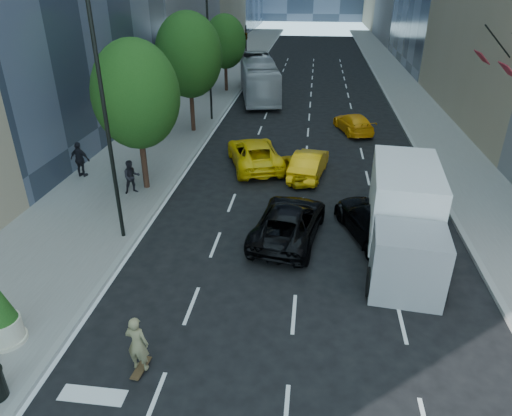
# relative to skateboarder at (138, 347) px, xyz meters

# --- Properties ---
(ground) EXTENTS (160.00, 160.00, 0.00)m
(ground) POSITION_rel_skateboarder_xyz_m (3.20, 3.00, -0.89)
(ground) COLOR black
(ground) RESTS_ON ground
(sidewalk_left) EXTENTS (6.00, 120.00, 0.15)m
(sidewalk_left) POSITION_rel_skateboarder_xyz_m (-5.80, 33.00, -0.82)
(sidewalk_left) COLOR slate
(sidewalk_left) RESTS_ON ground
(sidewalk_right) EXTENTS (4.00, 120.00, 0.15)m
(sidewalk_right) POSITION_rel_skateboarder_xyz_m (13.20, 33.00, -0.82)
(sidewalk_right) COLOR slate
(sidewalk_right) RESTS_ON ground
(lamp_near) EXTENTS (2.13, 0.22, 10.00)m
(lamp_near) POSITION_rel_skateboarder_xyz_m (-3.12, 7.00, 4.92)
(lamp_near) COLOR black
(lamp_near) RESTS_ON sidewalk_left
(lamp_far) EXTENTS (2.13, 0.22, 10.00)m
(lamp_far) POSITION_rel_skateboarder_xyz_m (-3.12, 25.00, 4.92)
(lamp_far) COLOR black
(lamp_far) RESTS_ON sidewalk_left
(tree_near) EXTENTS (4.20, 4.20, 7.46)m
(tree_near) POSITION_rel_skateboarder_xyz_m (-4.00, 12.00, 4.08)
(tree_near) COLOR black
(tree_near) RESTS_ON sidewalk_left
(tree_mid) EXTENTS (4.50, 4.50, 7.99)m
(tree_mid) POSITION_rel_skateboarder_xyz_m (-4.00, 22.00, 4.42)
(tree_mid) COLOR black
(tree_mid) RESTS_ON sidewalk_left
(tree_far) EXTENTS (3.90, 3.90, 6.92)m
(tree_far) POSITION_rel_skateboarder_xyz_m (-4.00, 35.00, 3.73)
(tree_far) COLOR black
(tree_far) RESTS_ON sidewalk_left
(traffic_signal) EXTENTS (2.48, 0.53, 5.20)m
(traffic_signal) POSITION_rel_skateboarder_xyz_m (-3.20, 43.00, 3.34)
(traffic_signal) COLOR black
(traffic_signal) RESTS_ON sidewalk_left
(skateboarder) EXTENTS (0.69, 0.49, 1.79)m
(skateboarder) POSITION_rel_skateboarder_xyz_m (0.00, 0.00, 0.00)
(skateboarder) COLOR olive
(skateboarder) RESTS_ON ground
(black_sedan_lincoln) EXTENTS (3.38, 5.80, 1.52)m
(black_sedan_lincoln) POSITION_rel_skateboarder_xyz_m (3.70, 8.00, -0.13)
(black_sedan_lincoln) COLOR black
(black_sedan_lincoln) RESTS_ON ground
(black_sedan_mercedes) EXTENTS (3.81, 5.85, 1.58)m
(black_sedan_mercedes) POSITION_rel_skateboarder_xyz_m (7.40, 8.38, -0.11)
(black_sedan_mercedes) COLOR black
(black_sedan_mercedes) RESTS_ON ground
(taxi_a) EXTENTS (2.80, 4.13, 1.31)m
(taxi_a) POSITION_rel_skateboarder_xyz_m (3.70, 14.50, -0.24)
(taxi_a) COLOR gold
(taxi_a) RESTS_ON ground
(taxi_b) EXTENTS (2.29, 4.64, 1.46)m
(taxi_b) POSITION_rel_skateboarder_xyz_m (4.40, 14.94, -0.16)
(taxi_b) COLOR #FFB20D
(taxi_b) RESTS_ON ground
(taxi_c) EXTENTS (4.25, 6.26, 1.59)m
(taxi_c) POSITION_rel_skateboarder_xyz_m (1.20, 16.00, -0.10)
(taxi_c) COLOR yellow
(taxi_c) RESTS_ON ground
(taxi_d) EXTENTS (3.06, 4.85, 1.31)m
(taxi_d) POSITION_rel_skateboarder_xyz_m (7.40, 23.50, -0.24)
(taxi_d) COLOR #FFA80D
(taxi_d) RESTS_ON ground
(city_bus) EXTENTS (5.20, 12.70, 3.45)m
(city_bus) POSITION_rel_skateboarder_xyz_m (-0.65, 33.45, 0.83)
(city_bus) COLOR #B9BABF
(city_bus) RESTS_ON ground
(box_truck) EXTENTS (3.20, 7.27, 3.38)m
(box_truck) POSITION_rel_skateboarder_xyz_m (8.23, 7.32, 0.83)
(box_truck) COLOR white
(box_truck) RESTS_ON ground
(pedestrian_a) EXTENTS (1.06, 1.00, 1.74)m
(pedestrian_a) POSITION_rel_skateboarder_xyz_m (-4.44, 11.23, 0.13)
(pedestrian_a) COLOR black
(pedestrian_a) RESTS_ON sidewalk_left
(pedestrian_b) EXTENTS (1.21, 0.64, 1.96)m
(pedestrian_b) POSITION_rel_skateboarder_xyz_m (-8.00, 12.94, 0.24)
(pedestrian_b) COLOR black
(pedestrian_b) RESTS_ON sidewalk_left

